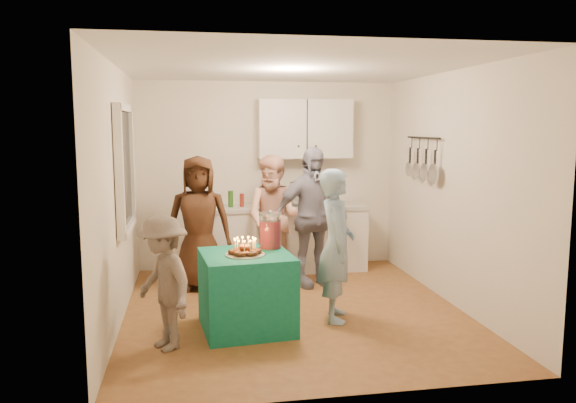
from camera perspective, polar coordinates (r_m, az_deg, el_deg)
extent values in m
plane|color=brown|center=(6.23, 0.56, -10.96)|extent=(4.00, 4.00, 0.00)
plane|color=white|center=(5.94, 0.60, 13.55)|extent=(4.00, 4.00, 0.00)
plane|color=silver|center=(7.91, -2.06, 2.66)|extent=(3.60, 3.60, 0.00)
plane|color=silver|center=(5.89, -16.90, 0.59)|extent=(4.00, 4.00, 0.00)
plane|color=silver|center=(6.52, 16.34, 1.27)|extent=(4.00, 4.00, 0.00)
cube|color=black|center=(6.16, -16.38, 3.24)|extent=(0.04, 1.00, 1.20)
cube|color=white|center=(7.77, -0.26, -3.91)|extent=(2.20, 0.58, 0.86)
cube|color=beige|center=(7.70, -0.27, -0.59)|extent=(2.24, 0.62, 0.05)
cube|color=white|center=(7.82, 1.73, 7.37)|extent=(1.30, 0.30, 0.80)
cube|color=black|center=(7.09, 13.36, 4.30)|extent=(0.12, 1.00, 0.60)
imported|color=white|center=(7.74, 2.28, 0.76)|extent=(0.60, 0.45, 0.30)
cube|color=#117257|center=(5.60, -4.24, -9.09)|extent=(0.93, 0.93, 0.76)
cylinder|color=red|center=(5.71, -1.82, -3.06)|extent=(0.22, 0.22, 0.34)
imported|color=#90B1D1|center=(5.78, 4.92, -4.44)|extent=(0.48, 0.63, 1.57)
imported|color=brown|center=(6.94, -9.06, -2.15)|extent=(0.84, 0.59, 1.64)
imported|color=#F89781|center=(7.21, -1.32, -1.74)|extent=(0.96, 0.86, 1.63)
imported|color=#121035|center=(6.98, 2.36, -1.58)|extent=(1.10, 0.69, 1.74)
imported|color=#60544D|center=(5.16, -12.54, -8.05)|extent=(0.79, 0.91, 1.22)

